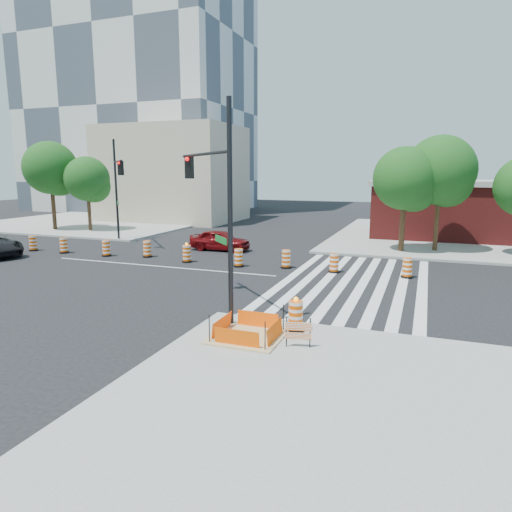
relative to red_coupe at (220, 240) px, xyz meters
The scene contains 27 objects.
ground 6.16m from the red_coupe, 99.44° to the right, with size 120.00×120.00×0.00m, color black.
sidewalk_ne 20.79m from the red_coupe, 35.13° to the left, with size 22.00×22.00×0.15m, color gray.
sidewalk_nw 22.46m from the red_coupe, 147.82° to the left, with size 22.00×22.00×0.15m, color gray.
crosswalk_east 11.66m from the red_coupe, 31.28° to the right, with size 6.75×13.50×0.01m.
lane_centerline 6.16m from the red_coupe, 99.44° to the right, with size 14.00×0.12×0.01m, color silver.
excavation_pit 17.04m from the red_coupe, 62.01° to the right, with size 2.20×2.20×0.90m.
tower_nw 43.38m from the red_coupe, 131.81° to the left, with size 28.00×18.00×45.00m, color silver.
brick_storefront 20.84m from the red_coupe, 35.13° to the left, with size 16.50×8.50×4.60m.
beige_midrise 21.03m from the red_coupe, 129.18° to the left, with size 14.00×10.00×10.00m, color tan.
red_coupe is the anchor object (origin of this frame).
signal_pole_se 14.82m from the red_coupe, 65.50° to the right, with size 4.05×4.13×7.49m.
signal_pole_nw 9.12m from the red_coupe, behind, with size 3.89×4.33×7.53m.
pit_drum 16.75m from the red_coupe, 56.45° to the right, with size 0.59×0.59×1.15m.
barricade 18.12m from the red_coupe, 57.58° to the right, with size 0.77×0.22×0.92m.
tree_north_a 19.46m from the red_coupe, 166.85° to the left, with size 4.66×4.66×7.93m.
tree_north_b 16.06m from the red_coupe, 162.20° to the left, with size 3.87×3.87×6.59m.
tree_north_c 12.73m from the red_coupe, 15.66° to the left, with size 4.07×4.05×6.89m.
tree_north_d 15.07m from the red_coupe, 17.52° to the left, with size 4.48×4.48×7.61m.
median_drum_0 12.65m from the red_coupe, 158.60° to the right, with size 0.60×0.60×1.02m.
median_drum_1 10.25m from the red_coupe, 153.47° to the right, with size 0.60×0.60×1.02m.
median_drum_2 7.37m from the red_coupe, 142.28° to the right, with size 0.60×0.60×1.02m.
median_drum_3 5.03m from the red_coupe, 129.86° to the right, with size 0.60×0.60×1.02m.
median_drum_4 4.44m from the red_coupe, 91.04° to the right, with size 0.60×0.60×1.18m.
median_drum_5 5.60m from the red_coupe, 54.08° to the right, with size 0.60×0.60×1.02m.
median_drum_6 7.11m from the red_coupe, 33.85° to the right, with size 0.60×0.60×1.02m.
median_drum_7 9.57m from the red_coupe, 25.73° to the right, with size 0.60×0.60×1.02m.
median_drum_8 12.97m from the red_coupe, 18.26° to the right, with size 0.60×0.60×1.02m.
Camera 1 is at (14.08, -21.77, 5.33)m, focal length 32.00 mm.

